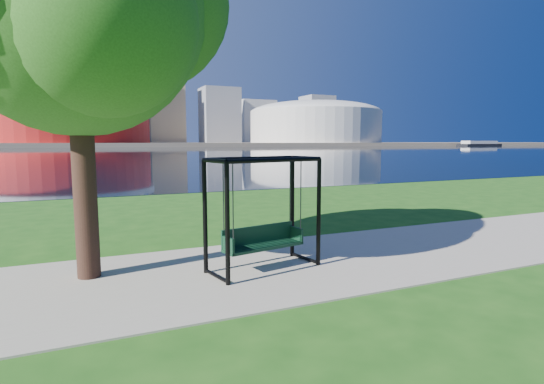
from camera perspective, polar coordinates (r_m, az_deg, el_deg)
ground at (r=8.94m, az=0.96°, el=-8.95°), size 900.00×900.00×0.00m
path at (r=8.51m, az=2.40°, el=-9.68°), size 120.00×4.00×0.03m
river at (r=109.89m, az=-22.14°, el=4.99°), size 900.00×180.00×0.02m
far_bank at (r=313.83m, az=-23.42°, el=5.93°), size 900.00×228.00×2.00m
stadium at (r=243.18m, az=-25.75°, el=8.86°), size 83.00×83.00×32.00m
arena at (r=279.92m, az=5.85°, el=9.46°), size 84.00×84.00×26.56m
skyline at (r=328.91m, az=-24.49°, el=11.99°), size 392.00×66.00×96.50m
swing at (r=7.96m, az=-1.24°, el=-3.26°), size 2.23×1.30×2.14m
barge at (r=296.99m, az=26.11°, el=5.87°), size 31.82×9.77×3.15m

